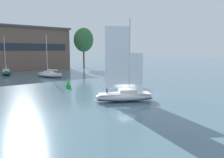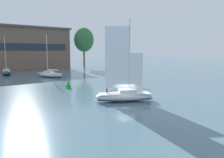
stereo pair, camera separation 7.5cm
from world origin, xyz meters
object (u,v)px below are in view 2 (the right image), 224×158
Objects in this scene: tree_shore_left at (84,40)px; sailboat_moored_mid_channel at (7,72)px; sailboat_main at (125,95)px; channel_buoy at (68,84)px; sailboat_moored_far_slip at (50,74)px; sailboat_moored_near_marina at (112,76)px.

tree_shore_left is 35.13m from sailboat_moored_mid_channel.
tree_shore_left is at bearing 64.91° from sailboat_main.
tree_shore_left is 9.39× the size of channel_buoy.
channel_buoy is at bearing -82.80° from sailboat_moored_mid_channel.
sailboat_moored_far_slip is at bearing 85.91° from sailboat_main.
sailboat_moored_near_marina is 0.77× the size of sailboat_moored_mid_channel.
sailboat_moored_far_slip is at bearing -60.78° from sailboat_moored_mid_channel.
channel_buoy is (-15.32, -5.54, -0.06)m from sailboat_moored_near_marina.
tree_shore_left is 39.91m from sailboat_moored_near_marina.
sailboat_moored_near_marina is at bearing -49.77° from sailboat_moored_far_slip.
tree_shore_left is 1.44× the size of sailboat_moored_far_slip.
sailboat_moored_near_marina is 5.03× the size of channel_buoy.
sailboat_moored_far_slip reaches higher than channel_buoy.
sailboat_moored_mid_channel is at bearing 97.20° from channel_buoy.
tree_shore_left reaches higher than sailboat_moored_far_slip.
channel_buoy is at bearing -101.20° from sailboat_moored_far_slip.
sailboat_moored_near_marina is (-12.77, -36.16, -11.06)m from tree_shore_left.
sailboat_main is 34.74m from sailboat_moored_far_slip.
tree_shore_left is at bearing 70.55° from sailboat_moored_near_marina.
tree_shore_left is 1.43× the size of sailboat_main.
sailboat_main reaches higher than channel_buoy.
sailboat_main is at bearing -123.67° from sailboat_moored_near_marina.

